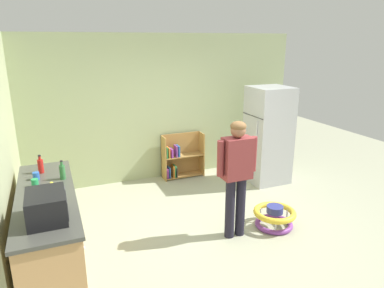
# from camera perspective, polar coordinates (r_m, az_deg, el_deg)

# --- Properties ---
(ground_plane) EXTENTS (12.00, 12.00, 0.00)m
(ground_plane) POSITION_cam_1_polar(r_m,az_deg,el_deg) (5.11, 4.74, -13.85)
(ground_plane) COLOR #A5A78C
(ground_plane) RESTS_ON ground
(back_wall) EXTENTS (5.20, 0.06, 2.70)m
(back_wall) POSITION_cam_1_polar(r_m,az_deg,el_deg) (6.67, -4.13, 5.92)
(back_wall) COLOR #A4B282
(back_wall) RESTS_ON ground
(left_side_wall) EXTENTS (0.06, 2.99, 2.70)m
(left_side_wall) POSITION_cam_1_polar(r_m,az_deg,el_deg) (4.90, -28.40, -0.03)
(left_side_wall) COLOR #A9B185
(left_side_wall) RESTS_ON ground
(kitchen_counter) EXTENTS (0.65, 2.22, 0.90)m
(kitchen_counter) POSITION_cam_1_polar(r_m,az_deg,el_deg) (4.55, -22.10, -12.67)
(kitchen_counter) COLOR tan
(kitchen_counter) RESTS_ON ground
(refrigerator) EXTENTS (0.73, 0.68, 1.78)m
(refrigerator) POSITION_cam_1_polar(r_m,az_deg,el_deg) (6.62, 12.27, 1.40)
(refrigerator) COLOR #B7BABF
(refrigerator) RESTS_ON ground
(bookshelf) EXTENTS (0.80, 0.28, 0.85)m
(bookshelf) POSITION_cam_1_polar(r_m,az_deg,el_deg) (6.81, -2.02, -2.37)
(bookshelf) COLOR #AD8041
(bookshelf) RESTS_ON ground
(standing_person) EXTENTS (0.57, 0.22, 1.61)m
(standing_person) POSITION_cam_1_polar(r_m,az_deg,el_deg) (4.60, 7.27, -4.13)
(standing_person) COLOR black
(standing_person) RESTS_ON ground
(baby_walker) EXTENTS (0.60, 0.60, 0.32)m
(baby_walker) POSITION_cam_1_polar(r_m,az_deg,el_deg) (5.25, 13.23, -11.38)
(baby_walker) COLOR purple
(baby_walker) RESTS_ON ground
(microwave) EXTENTS (0.37, 0.48, 0.28)m
(microwave) POSITION_cam_1_polar(r_m,az_deg,el_deg) (3.71, -22.54, -9.35)
(microwave) COLOR black
(microwave) RESTS_ON kitchen_counter
(banana_bunch) EXTENTS (0.12, 0.16, 0.04)m
(banana_bunch) POSITION_cam_1_polar(r_m,az_deg,el_deg) (4.53, -21.85, -6.09)
(banana_bunch) COLOR yellow
(banana_bunch) RESTS_ON kitchen_counter
(ketchup_bottle) EXTENTS (0.07, 0.07, 0.25)m
(ketchup_bottle) POSITION_cam_1_polar(r_m,az_deg,el_deg) (5.01, -23.39, -3.26)
(ketchup_bottle) COLOR red
(ketchup_bottle) RESTS_ON kitchen_counter
(green_glass_bottle) EXTENTS (0.07, 0.07, 0.25)m
(green_glass_bottle) POSITION_cam_1_polar(r_m,az_deg,el_deg) (4.69, -20.31, -4.24)
(green_glass_bottle) COLOR #33753D
(green_glass_bottle) RESTS_ON kitchen_counter
(blue_cup) EXTENTS (0.08, 0.08, 0.09)m
(blue_cup) POSITION_cam_1_polar(r_m,az_deg,el_deg) (4.81, -24.01, -4.76)
(blue_cup) COLOR blue
(blue_cup) RESTS_ON kitchen_counter
(green_cup) EXTENTS (0.08, 0.08, 0.09)m
(green_cup) POSITION_cam_1_polar(r_m,az_deg,el_deg) (4.60, -24.16, -5.78)
(green_cup) COLOR #269854
(green_cup) RESTS_ON kitchen_counter
(white_cup) EXTENTS (0.08, 0.08, 0.09)m
(white_cup) POSITION_cam_1_polar(r_m,az_deg,el_deg) (4.35, -23.14, -6.88)
(white_cup) COLOR white
(white_cup) RESTS_ON kitchen_counter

